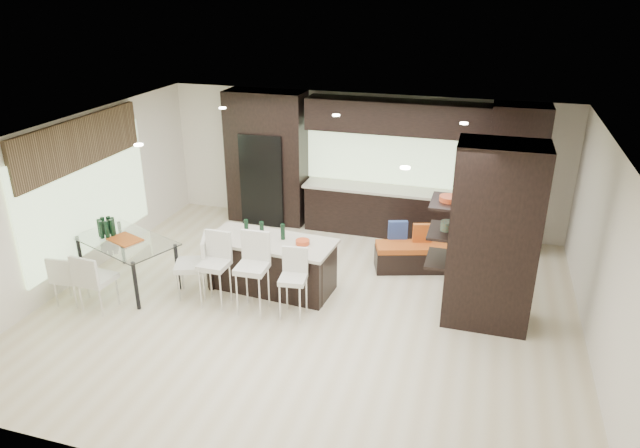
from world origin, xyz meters
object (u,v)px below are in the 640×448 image
(chair_near, at_px, (97,283))
(chair_far, at_px, (70,280))
(floor_vase, at_px, (468,271))
(dining_table, at_px, (128,262))
(kitchen_island, at_px, (271,264))
(stool_right, at_px, (293,291))
(bench, at_px, (411,257))
(stool_left, at_px, (215,277))
(chair_end, at_px, (192,269))
(stool_mid, at_px, (253,282))

(chair_near, xyz_separation_m, chair_far, (-0.53, 0.03, -0.05))
(chair_far, bearing_deg, floor_vase, 11.18)
(dining_table, bearing_deg, kitchen_island, 35.32)
(stool_right, bearing_deg, dining_table, 170.22)
(kitchen_island, distance_m, bench, 2.47)
(stool_left, height_order, stool_right, stool_left)
(stool_left, xyz_separation_m, dining_table, (-1.66, 0.18, -0.07))
(stool_right, relative_size, dining_table, 0.52)
(bench, xyz_separation_m, chair_far, (-4.91, -2.64, 0.15))
(floor_vase, xyz_separation_m, chair_end, (-4.19, -0.96, -0.12))
(kitchen_island, height_order, chair_near, chair_near)
(stool_mid, height_order, floor_vase, floor_vase)
(bench, height_order, dining_table, dining_table)
(kitchen_island, distance_m, stool_left, 0.98)
(stool_mid, relative_size, dining_table, 0.60)
(chair_near, bearing_deg, floor_vase, 22.30)
(bench, xyz_separation_m, chair_near, (-4.38, -2.67, 0.20))
(stool_left, distance_m, floor_vase, 3.87)
(floor_vase, distance_m, dining_table, 5.45)
(bench, bearing_deg, stool_mid, -152.91)
(bench, height_order, chair_far, chair_far)
(dining_table, bearing_deg, chair_near, -68.72)
(stool_left, distance_m, stool_right, 1.26)
(stool_left, relative_size, dining_table, 0.57)
(stool_mid, height_order, dining_table, stool_mid)
(stool_left, distance_m, chair_end, 0.52)
(chair_far, height_order, chair_end, chair_end)
(chair_near, bearing_deg, chair_far, -179.05)
(dining_table, distance_m, chair_near, 0.79)
(stool_mid, xyz_separation_m, floor_vase, (3.07, 1.15, 0.07))
(stool_left, xyz_separation_m, chair_far, (-2.19, -0.58, -0.09))
(chair_far, bearing_deg, chair_near, -8.38)
(kitchen_island, height_order, stool_left, stool_left)
(floor_vase, distance_m, chair_end, 4.30)
(floor_vase, bearing_deg, kitchen_island, -172.78)
(floor_vase, xyz_separation_m, chair_far, (-5.88, -1.72, -0.19))
(chair_end, bearing_deg, dining_table, 68.93)
(floor_vase, bearing_deg, chair_end, -167.06)
(chair_end, bearing_deg, chair_far, 93.14)
(bench, bearing_deg, stool_right, -143.28)
(bench, height_order, floor_vase, floor_vase)
(stool_mid, relative_size, stool_right, 1.17)
(dining_table, bearing_deg, chair_end, 21.28)
(bench, height_order, chair_near, chair_near)
(dining_table, relative_size, chair_near, 1.91)
(kitchen_island, relative_size, stool_mid, 2.02)
(stool_right, xyz_separation_m, dining_table, (-2.92, 0.16, -0.03))
(chair_end, bearing_deg, chair_near, 103.04)
(stool_left, bearing_deg, bench, 38.08)
(chair_end, bearing_deg, stool_left, -130.97)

